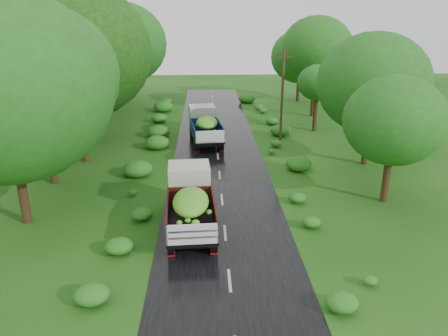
{
  "coord_description": "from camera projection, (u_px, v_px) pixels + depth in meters",
  "views": [
    {
      "loc": [
        -0.87,
        -14.97,
        10.26
      ],
      "look_at": [
        0.15,
        8.68,
        1.7
      ],
      "focal_mm": 35.0,
      "sensor_mm": 36.0,
      "label": 1
    }
  ],
  "objects": [
    {
      "name": "truck_far",
      "position": [
        205.0,
        124.0,
        35.64
      ],
      "size": [
        2.94,
        6.51,
        2.64
      ],
      "rotation": [
        0.0,
        0.0,
        0.12
      ],
      "color": "black",
      "rests_on": "ground"
    },
    {
      "name": "ground",
      "position": [
        230.0,
        281.0,
        17.59
      ],
      "size": [
        120.0,
        120.0,
        0.0
      ],
      "primitive_type": "plane",
      "color": "#11430E",
      "rests_on": "ground"
    },
    {
      "name": "utility_pole",
      "position": [
        282.0,
        95.0,
        35.33
      ],
      "size": [
        1.26,
        0.46,
        7.37
      ],
      "rotation": [
        0.0,
        0.0,
        -0.29
      ],
      "color": "#382616",
      "rests_on": "ground"
    },
    {
      "name": "trees_left",
      "position": [
        83.0,
        58.0,
        34.8
      ],
      "size": [
        6.1,
        35.71,
        9.45
      ],
      "color": "black",
      "rests_on": "ground"
    },
    {
      "name": "trees_right",
      "position": [
        331.0,
        70.0,
        37.38
      ],
      "size": [
        4.69,
        32.78,
        8.4
      ],
      "color": "black",
      "rests_on": "ground"
    },
    {
      "name": "shrubs",
      "position": [
        219.0,
        160.0,
        30.62
      ],
      "size": [
        11.9,
        44.0,
        0.7
      ],
      "color": "#225B15",
      "rests_on": "ground"
    },
    {
      "name": "road_lines",
      "position": [
        223.0,
        215.0,
        23.22
      ],
      "size": [
        0.12,
        69.6,
        0.0
      ],
      "color": "#BFB78C",
      "rests_on": "road"
    },
    {
      "name": "road",
      "position": [
        224.0,
        224.0,
        22.28
      ],
      "size": [
        6.5,
        80.0,
        0.02
      ],
      "primitive_type": "cube",
      "color": "black",
      "rests_on": "ground"
    },
    {
      "name": "truck_near",
      "position": [
        190.0,
        199.0,
        21.5
      ],
      "size": [
        2.55,
        6.39,
        2.64
      ],
      "rotation": [
        0.0,
        0.0,
        0.05
      ],
      "color": "black",
      "rests_on": "ground"
    }
  ]
}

